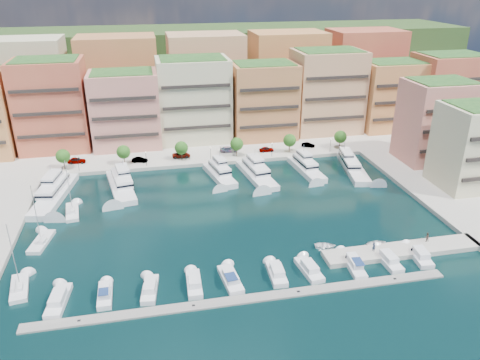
{
  "coord_description": "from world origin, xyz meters",
  "views": [
    {
      "loc": [
        -17.02,
        -91.84,
        50.25
      ],
      "look_at": [
        3.16,
        5.46,
        6.0
      ],
      "focal_mm": 35.0,
      "sensor_mm": 36.0,
      "label": 1
    }
  ],
  "objects": [
    {
      "name": "backblock_3",
      "position": [
        35.0,
        74.0,
        16.0
      ],
      "size": [
        26.0,
        18.0,
        30.0
      ],
      "primitive_type": "cube",
      "color": "#CB824A",
      "rests_on": "north_quay"
    },
    {
      "name": "yacht_6",
      "position": [
        37.76,
        19.24,
        1.21
      ],
      "size": [
        8.13,
        21.76,
        7.3
      ],
      "color": "white",
      "rests_on": "ground"
    },
    {
      "name": "backblock_0",
      "position": [
        -55.0,
        74.0,
        16.0
      ],
      "size": [
        26.0,
        18.0,
        30.0
      ],
      "primitive_type": "cube",
      "color": "beige",
      "rests_on": "north_quay"
    },
    {
      "name": "tree_4",
      "position": [
        24.0,
        33.5,
        4.74
      ],
      "size": [
        3.8,
        3.8,
        5.65
      ],
      "color": "#473323",
      "rests_on": "north_quay"
    },
    {
      "name": "finger_pier",
      "position": [
        30.0,
        -22.0,
        0.0
      ],
      "size": [
        32.0,
        5.0,
        2.0
      ],
      "primitive_type": "cube",
      "color": "#9E998E",
      "rests_on": "ground"
    },
    {
      "name": "apartment_east_b",
      "position": [
        62.0,
        1.99,
        11.31
      ],
      "size": [
        18.0,
        14.5,
        20.8
      ],
      "color": "beige",
      "rests_on": "east_quay"
    },
    {
      "name": "north_quay",
      "position": [
        0.0,
        62.0,
        0.0
      ],
      "size": [
        220.0,
        64.0,
        2.0
      ],
      "primitive_type": "cube",
      "color": "#9E998E",
      "rests_on": "ground"
    },
    {
      "name": "car_2",
      "position": [
        -7.97,
        35.83,
        1.73
      ],
      "size": [
        5.26,
        2.47,
        1.45
      ],
      "primitive_type": "imported",
      "rotation": [
        0.0,
        0.0,
        1.56
      ],
      "color": "gray",
      "rests_on": "north_quay"
    },
    {
      "name": "car_1",
      "position": [
        -19.84,
        34.39,
        1.72
      ],
      "size": [
        4.62,
        2.45,
        1.45
      ],
      "primitive_type": "imported",
      "rotation": [
        0.0,
        0.0,
        1.35
      ],
      "color": "gray",
      "rests_on": "north_quay"
    },
    {
      "name": "lamppost_3",
      "position": [
        18.0,
        31.2,
        3.83
      ],
      "size": [
        0.3,
        0.3,
        4.2
      ],
      "color": "black",
      "rests_on": "north_quay"
    },
    {
      "name": "tender_1",
      "position": [
        23.98,
        -19.0,
        0.43
      ],
      "size": [
        2.02,
        1.88,
        0.87
      ],
      "primitive_type": "imported",
      "rotation": [
        0.0,
        0.0,
        1.23
      ],
      "color": "beige",
      "rests_on": "ground"
    },
    {
      "name": "car_3",
      "position": [
        6.35,
        37.51,
        1.77
      ],
      "size": [
        5.41,
        2.49,
        1.53
      ],
      "primitive_type": "imported",
      "rotation": [
        0.0,
        0.0,
        1.5
      ],
      "color": "gray",
      "rests_on": "north_quay"
    },
    {
      "name": "yacht_0",
      "position": [
        -40.43,
        18.12,
        1.21
      ],
      "size": [
        9.05,
        24.26,
        7.3
      ],
      "color": "white",
      "rests_on": "ground"
    },
    {
      "name": "car_4",
      "position": [
        17.5,
        35.48,
        1.74
      ],
      "size": [
        4.4,
        1.85,
        1.49
      ],
      "primitive_type": "imported",
      "rotation": [
        0.0,
        0.0,
        1.59
      ],
      "color": "gray",
      "rests_on": "north_quay"
    },
    {
      "name": "backblock_1",
      "position": [
        -25.0,
        74.0,
        16.0
      ],
      "size": [
        26.0,
        18.0,
        30.0
      ],
      "primitive_type": "cube",
      "color": "#C37349",
      "rests_on": "north_quay"
    },
    {
      "name": "apartment_east_a",
      "position": [
        62.0,
        19.99,
        12.31
      ],
      "size": [
        18.0,
        14.5,
        22.8
      ],
      "color": "tan",
      "rests_on": "east_quay"
    },
    {
      "name": "cruiser_6",
      "position": [
        9.85,
        -24.58,
        0.55
      ],
      "size": [
        3.5,
        8.03,
        2.55
      ],
      "color": "white",
      "rests_on": "ground"
    },
    {
      "name": "apartment_5",
      "position": [
        42.0,
        51.99,
        14.31
      ],
      "size": [
        22.0,
        16.5,
        26.8
      ],
      "color": "tan",
      "rests_on": "north_quay"
    },
    {
      "name": "lamppost_1",
      "position": [
        -18.0,
        31.2,
        3.83
      ],
      "size": [
        0.3,
        0.3,
        4.2
      ],
      "color": "black",
      "rests_on": "north_quay"
    },
    {
      "name": "cruiser_1",
      "position": [
        -26.3,
        -24.59,
        0.57
      ],
      "size": [
        2.42,
        7.17,
        2.66
      ],
      "color": "white",
      "rests_on": "ground"
    },
    {
      "name": "cruiser_7",
      "position": [
        18.45,
        -24.62,
        0.57
      ],
      "size": [
        3.09,
        9.29,
        2.66
      ],
      "color": "white",
      "rests_on": "ground"
    },
    {
      "name": "lamppost_0",
      "position": [
        -36.0,
        31.2,
        3.83
      ],
      "size": [
        0.3,
        0.3,
        4.2
      ],
      "color": "black",
      "rests_on": "north_quay"
    },
    {
      "name": "cruiser_3",
      "position": [
        -11.25,
        -24.58,
        0.55
      ],
      "size": [
        2.76,
        7.78,
        2.55
      ],
      "color": "white",
      "rests_on": "ground"
    },
    {
      "name": "apartment_2",
      "position": [
        -23.0,
        49.99,
        12.31
      ],
      "size": [
        20.0,
        15.5,
        22.8
      ],
      "color": "tan",
      "rests_on": "north_quay"
    },
    {
      "name": "tree_3",
      "position": [
        8.0,
        33.5,
        4.74
      ],
      "size": [
        3.8,
        3.8,
        5.65
      ],
      "color": "#473323",
      "rests_on": "north_quay"
    },
    {
      "name": "tree_5",
      "position": [
        40.0,
        33.5,
        4.74
      ],
      "size": [
        3.8,
        3.8,
        5.65
      ],
      "color": "#473323",
      "rests_on": "north_quay"
    },
    {
      "name": "tender_0",
      "position": [
        15.8,
        -17.31,
        0.44
      ],
      "size": [
        4.8,
        3.87,
        0.88
      ],
      "primitive_type": "imported",
      "rotation": [
        0.0,
        0.0,
        1.35
      ],
      "color": "white",
      "rests_on": "ground"
    },
    {
      "name": "cruiser_9",
      "position": [
        32.04,
        -24.58,
        0.55
      ],
      "size": [
        3.55,
        7.9,
        2.55
      ],
      "color": "white",
      "rests_on": "ground"
    },
    {
      "name": "cruiser_4",
      "position": [
        -4.79,
        -24.61,
        0.57
      ],
      "size": [
        3.55,
        8.55,
        2.66
      ],
      "color": "white",
      "rests_on": "ground"
    },
    {
      "name": "apartment_4",
      "position": [
        20.0,
        49.99,
        12.81
      ],
      "size": [
        20.0,
        15.5,
        23.8
      ],
      "color": "#C37349",
      "rests_on": "north_quay"
    },
    {
      "name": "tree_0",
      "position": [
        -40.0,
        33.5,
        4.74
      ],
      "size": [
        3.8,
        3.8,
        5.65
      ],
      "color": "#473323",
      "rests_on": "north_quay"
    },
    {
      "name": "yacht_4",
      "position": [
        10.51,
        19.9,
        1.09
      ],
      "size": [
        7.66,
        20.25,
        7.3
      ],
      "color": "white",
      "rests_on": "ground"
    },
    {
      "name": "sailboat_2",
      "position": [
        -35.27,
        7.93,
        0.31
      ],
      "size": [
        3.75,
        9.1,
        13.2
      ],
      "color": "white",
      "rests_on": "ground"
    },
    {
      "name": "person_1",
      "position": [
        35.85,
        -20.63,
        1.96
      ],
      "size": [
        0.97,
        0.78,
        1.92
      ],
      "primitive_type": "imported",
      "rotation": [
        0.0,
        0.0,
        3.08
      ],
      "color": "#503930",
      "rests_on": "finger_pier"
    },
    {
      "name": "tender_2",
      "position": [
        26.26,
        -18.69,
        0.43
      ],
      "size": [
        4.43,
        3.36,
        0.86
      ],
      "primitive_type": "imported",
      "rotation": [
        0.0,
        0.0,
        1.67
      ],
      "color": "silver",
      "rests_on": "ground"
    },
    {
      "name": "backblock_2",
      "position": [
        5.0,
        74.0,
        16.0
      ],
      "size": [
        26.0,
        18.0,
        30.0
      ],
      "primitive_type": "cube",
      "color": "tan",
      "rests_on": "north_quay"
    },
    {
      "name": "hillside",
      "position": [
        0.0,
        110.0,
        0.0
      ],
      "size": [
        240.0,
        40.0,
        58.0
      ],
      "primitive_type": "cube",
      "color": "#253917",
      "rests_on": "ground"
    },
    {
      "name": "apartment_1",
      "position": [
        -44.0,
        51.99,
        14.31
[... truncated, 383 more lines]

